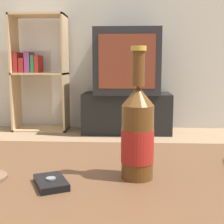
% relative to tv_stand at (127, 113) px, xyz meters
% --- Properties ---
extents(back_wall, '(8.00, 0.05, 2.60)m').
position_rel_tv_stand_xyz_m(back_wall, '(-0.07, 0.29, 1.09)').
color(back_wall, beige).
rests_on(back_wall, ground_plane).
extents(tv_stand, '(0.93, 0.42, 0.42)m').
position_rel_tv_stand_xyz_m(tv_stand, '(0.00, 0.00, 0.00)').
color(tv_stand, black).
rests_on(tv_stand, ground_plane).
extents(television, '(0.66, 0.60, 0.66)m').
position_rel_tv_stand_xyz_m(television, '(0.00, -0.00, 0.54)').
color(television, black).
rests_on(television, tv_stand).
extents(bookshelf, '(0.58, 0.30, 1.25)m').
position_rel_tv_stand_xyz_m(bookshelf, '(-0.98, 0.07, 0.44)').
color(bookshelf, tan).
rests_on(bookshelf, ground_plane).
extents(beer_bottle, '(0.07, 0.07, 0.28)m').
position_rel_tv_stand_xyz_m(beer_bottle, '(0.04, -2.64, 0.36)').
color(beer_bottle, '#563314').
rests_on(beer_bottle, coffee_table).
extents(cell_phone, '(0.09, 0.11, 0.02)m').
position_rel_tv_stand_xyz_m(cell_phone, '(-0.14, -2.70, 0.27)').
color(cell_phone, black).
rests_on(cell_phone, coffee_table).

